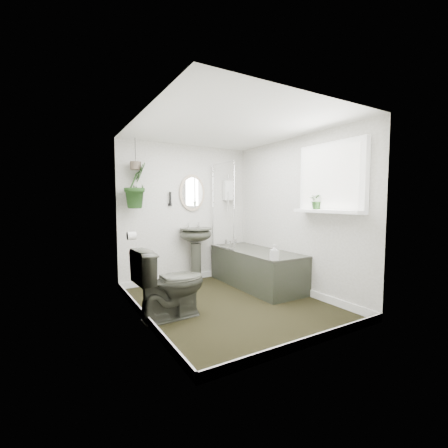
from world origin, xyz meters
TOP-DOWN VIEW (x-y plane):
  - floor at (0.00, 0.00)m, footprint 2.30×2.80m
  - ceiling at (0.00, 0.00)m, footprint 2.30×2.80m
  - wall_back at (0.00, 1.41)m, footprint 2.30×0.02m
  - wall_front at (0.00, -1.41)m, footprint 2.30×0.02m
  - wall_left at (-1.16, 0.00)m, footprint 0.02×2.80m
  - wall_right at (1.16, 0.00)m, footprint 0.02×2.80m
  - skirting at (0.00, 0.00)m, footprint 2.30×2.80m
  - bathtub at (0.80, 0.50)m, footprint 0.72×1.72m
  - bath_screen at (0.47, 0.99)m, footprint 0.04×0.72m
  - shower_box at (0.80, 1.34)m, footprint 0.20×0.10m
  - oval_mirror at (0.09, 1.37)m, footprint 0.46×0.03m
  - wall_sconce at (-0.31, 1.36)m, footprint 0.04×0.04m
  - toilet_roll_holder at (-1.10, 0.70)m, footprint 0.11×0.11m
  - window_recess at (1.09, -0.70)m, footprint 0.08×1.00m
  - window_sill at (1.02, -0.70)m, footprint 0.18×1.00m
  - window_blinds at (1.04, -0.70)m, footprint 0.01×0.86m
  - toilet at (-0.85, -0.07)m, footprint 0.83×0.50m
  - pedestal_sink at (0.09, 1.24)m, footprint 0.58×0.51m
  - sill_plant at (1.04, -0.51)m, footprint 0.27×0.25m
  - hanging_plant at (-0.89, 1.25)m, footprint 0.49×0.49m
  - soap_bottle at (0.51, -0.29)m, footprint 0.12×0.12m
  - hanging_pot at (-0.89, 1.25)m, footprint 0.16×0.16m

SIDE VIEW (x-z plane):
  - floor at x=0.00m, z-range -0.02..0.00m
  - skirting at x=0.00m, z-range 0.00..0.10m
  - bathtub at x=0.80m, z-range 0.00..0.58m
  - toilet at x=-0.85m, z-range 0.00..0.83m
  - pedestal_sink at x=0.09m, z-range 0.00..0.92m
  - soap_bottle at x=0.51m, z-range 0.58..0.79m
  - toilet_roll_holder at x=-1.10m, z-range 0.84..0.96m
  - wall_back at x=0.00m, z-range 0.00..2.30m
  - wall_front at x=0.00m, z-range 0.00..2.30m
  - wall_left at x=-1.16m, z-range 0.00..2.30m
  - wall_right at x=1.16m, z-range 0.00..2.30m
  - window_sill at x=1.02m, z-range 1.21..1.25m
  - bath_screen at x=0.47m, z-range 0.58..1.98m
  - sill_plant at x=1.04m, z-range 1.25..1.49m
  - wall_sconce at x=-0.31m, z-range 1.29..1.51m
  - oval_mirror at x=0.09m, z-range 1.19..1.81m
  - shower_box at x=0.80m, z-range 1.38..1.73m
  - hanging_plant at x=-0.89m, z-range 1.25..1.95m
  - window_recess at x=1.09m, z-range 1.20..2.10m
  - window_blinds at x=1.04m, z-range 1.27..2.03m
  - hanging_pot at x=-0.89m, z-range 1.83..1.95m
  - ceiling at x=0.00m, z-range 2.30..2.32m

